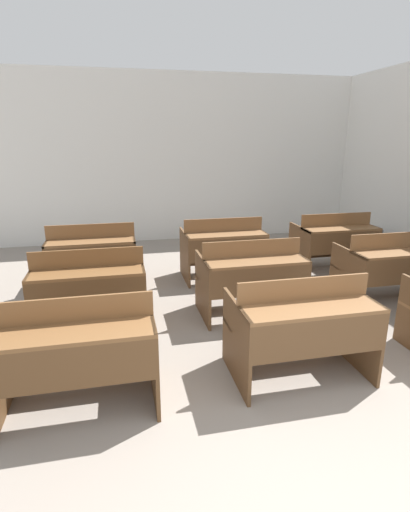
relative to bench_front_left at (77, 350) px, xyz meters
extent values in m
cube|color=silver|center=(1.52, 5.05, 1.10)|extent=(7.17, 0.06, 3.12)
cube|color=silver|center=(5.08, 3.41, 0.99)|extent=(0.06, 3.22, 1.14)
cube|color=brown|center=(-0.55, 0.04, -0.11)|extent=(0.03, 0.73, 0.69)
cube|color=brown|center=(0.55, 0.04, -0.11)|extent=(0.03, 0.73, 0.69)
cube|color=brown|center=(0.00, -0.16, 0.22)|extent=(1.12, 0.34, 0.03)
cube|color=brown|center=(0.00, -0.32, 0.05)|extent=(1.07, 0.02, 0.31)
cube|color=brown|center=(0.00, 0.00, 0.32)|extent=(1.12, 0.02, 0.19)
cube|color=brown|center=(0.00, 0.26, -0.06)|extent=(1.12, 0.29, 0.03)
cube|color=brown|center=(0.00, 0.26, -0.31)|extent=(1.07, 0.04, 0.04)
cube|color=brown|center=(1.22, 0.06, -0.11)|extent=(0.03, 0.73, 0.69)
cube|color=brown|center=(2.32, 0.06, -0.11)|extent=(0.03, 0.73, 0.69)
cube|color=brown|center=(1.77, -0.14, 0.22)|extent=(1.12, 0.34, 0.03)
cube|color=brown|center=(1.77, -0.30, 0.05)|extent=(1.07, 0.02, 0.31)
cube|color=brown|center=(1.77, 0.02, 0.32)|extent=(1.12, 0.02, 0.19)
cube|color=brown|center=(1.77, 0.28, -0.06)|extent=(1.12, 0.29, 0.03)
cube|color=brown|center=(1.77, 0.28, -0.31)|extent=(1.07, 0.04, 0.04)
cube|color=#52361D|center=(-0.53, 1.33, -0.11)|extent=(0.03, 0.73, 0.69)
cube|color=#52361D|center=(0.56, 1.33, -0.11)|extent=(0.03, 0.73, 0.69)
cube|color=brown|center=(0.02, 1.13, 0.22)|extent=(1.12, 0.34, 0.03)
cube|color=#52361D|center=(0.02, 0.97, 0.05)|extent=(1.07, 0.02, 0.31)
cube|color=brown|center=(0.02, 1.29, 0.32)|extent=(1.12, 0.02, 0.19)
cube|color=brown|center=(0.02, 1.55, -0.06)|extent=(1.12, 0.29, 0.03)
cube|color=#52361D|center=(0.02, 1.55, -0.31)|extent=(1.07, 0.04, 0.04)
cube|color=brown|center=(1.22, 1.32, -0.11)|extent=(0.03, 0.73, 0.69)
cube|color=brown|center=(2.31, 1.32, -0.11)|extent=(0.03, 0.73, 0.69)
cube|color=brown|center=(1.77, 1.13, 0.22)|extent=(1.12, 0.34, 0.03)
cube|color=brown|center=(1.77, 0.97, 0.05)|extent=(1.07, 0.02, 0.31)
cube|color=brown|center=(1.77, 1.28, 0.32)|extent=(1.12, 0.02, 0.19)
cube|color=brown|center=(1.77, 1.55, -0.06)|extent=(1.12, 0.29, 0.03)
cube|color=brown|center=(1.77, 1.55, -0.31)|extent=(1.07, 0.04, 0.04)
cube|color=brown|center=(2.97, 1.30, -0.11)|extent=(0.03, 0.73, 0.69)
cube|color=brown|center=(3.52, 1.10, 0.22)|extent=(1.12, 0.34, 0.03)
cube|color=brown|center=(3.52, 0.94, 0.05)|extent=(1.07, 0.02, 0.31)
cube|color=brown|center=(3.52, 1.26, 0.32)|extent=(1.12, 0.02, 0.19)
cube|color=brown|center=(3.52, 1.52, -0.06)|extent=(1.12, 0.29, 0.03)
cube|color=brown|center=(3.52, 1.52, -0.31)|extent=(1.07, 0.04, 0.04)
cube|color=brown|center=(-0.56, 2.59, -0.11)|extent=(0.03, 0.73, 0.69)
cube|color=brown|center=(0.53, 2.59, -0.11)|extent=(0.03, 0.73, 0.69)
cube|color=brown|center=(-0.01, 2.39, 0.22)|extent=(1.12, 0.34, 0.03)
cube|color=brown|center=(-0.01, 2.23, 0.05)|extent=(1.07, 0.02, 0.31)
cube|color=brown|center=(-0.01, 2.55, 0.32)|extent=(1.12, 0.02, 0.19)
cube|color=brown|center=(-0.01, 2.81, -0.06)|extent=(1.12, 0.29, 0.03)
cube|color=brown|center=(-0.01, 2.81, -0.31)|extent=(1.07, 0.04, 0.04)
cube|color=brown|center=(1.23, 2.59, -0.11)|extent=(0.03, 0.73, 0.69)
cube|color=brown|center=(2.33, 2.59, -0.11)|extent=(0.03, 0.73, 0.69)
cube|color=brown|center=(1.78, 2.39, 0.22)|extent=(1.12, 0.34, 0.03)
cube|color=brown|center=(1.78, 2.23, 0.05)|extent=(1.07, 0.02, 0.31)
cube|color=brown|center=(1.78, 2.55, 0.32)|extent=(1.12, 0.02, 0.19)
cube|color=brown|center=(1.78, 2.81, -0.06)|extent=(1.12, 0.29, 0.03)
cube|color=brown|center=(1.78, 2.81, -0.31)|extent=(1.07, 0.04, 0.04)
cube|color=brown|center=(2.97, 2.59, -0.11)|extent=(0.03, 0.73, 0.69)
cube|color=brown|center=(4.07, 2.59, -0.11)|extent=(0.03, 0.73, 0.69)
cube|color=brown|center=(3.52, 2.39, 0.22)|extent=(1.12, 0.34, 0.03)
cube|color=brown|center=(3.52, 2.23, 0.05)|extent=(1.07, 0.02, 0.31)
cube|color=brown|center=(3.52, 2.55, 0.32)|extent=(1.12, 0.02, 0.19)
cube|color=brown|center=(3.52, 2.81, -0.06)|extent=(1.12, 0.29, 0.03)
cube|color=brown|center=(3.52, 2.81, -0.31)|extent=(1.07, 0.04, 0.04)
cylinder|color=#474C51|center=(4.73, 3.33, -0.26)|extent=(0.32, 0.32, 0.40)
camera|label=1|loc=(0.35, -2.73, 1.48)|focal=28.00mm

